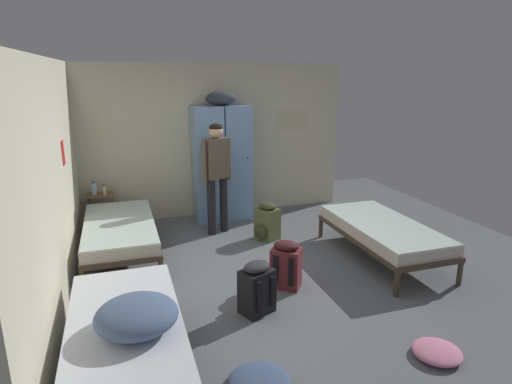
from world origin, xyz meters
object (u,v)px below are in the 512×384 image
shelf_unit (101,208)px  person_traveler (217,168)px  bed_right (383,231)px  backpack_black (256,288)px  locker_bank (222,161)px  clothes_pile_pink (437,352)px  bed_left_rear (120,229)px  backpack_olive (267,222)px  clothes_pile_denim (259,381)px  backpack_maroon (286,265)px  bedding_heap (137,315)px  bed_left_front (126,331)px  lotion_bottle (104,190)px  water_bottle (94,188)px

shelf_unit → person_traveler: 1.91m
bed_right → backpack_black: backpack_black is taller
locker_bank → shelf_unit: bearing=179.0°
locker_bank → clothes_pile_pink: (0.87, -4.12, -0.92)m
bed_right → bed_left_rear: (-3.23, 1.10, 0.00)m
backpack_olive → clothes_pile_denim: (-1.08, -2.89, -0.21)m
locker_bank → backpack_maroon: (0.11, -2.55, -0.71)m
bedding_heap → backpack_olive: bearing=53.2°
bed_left_front → clothes_pile_denim: bearing=-26.8°
bed_left_rear → clothes_pile_pink: 3.94m
bedding_heap → lotion_bottle: bedding_heap is taller
bed_left_front → bedding_heap: size_ratio=3.08×
bed_left_rear → shelf_unit: bearing=102.3°
person_traveler → water_bottle: person_traveler is taller
bed_left_rear → bedding_heap: size_ratio=3.08×
locker_bank → bed_left_rear: 2.08m
locker_bank → backpack_maroon: locker_bank is taller
bedding_heap → clothes_pile_pink: (2.43, -0.42, -0.56)m
backpack_olive → locker_bank: bearing=109.0°
clothes_pile_pink → person_traveler: bearing=107.5°
person_traveler → locker_bank: bearing=70.1°
locker_bank → bed_right: 2.78m
locker_bank → bed_right: (1.58, -2.22, -0.59)m
bed_left_front → water_bottle: bearing=95.3°
locker_bank → water_bottle: 2.00m
bed_left_rear → backpack_olive: bearing=0.1°
bed_left_front → bed_right: bearing=22.1°
water_bottle → lotion_bottle: bearing=-21.8°
shelf_unit → lotion_bottle: 0.31m
bed_left_front → backpack_black: bearing=24.1°
person_traveler → bed_left_rear: bearing=-161.4°
bedding_heap → backpack_maroon: 2.06m
bed_left_front → backpack_maroon: size_ratio=3.45×
backpack_black → water_bottle: bearing=118.0°
lotion_bottle → backpack_maroon: 3.22m
backpack_black → clothes_pile_pink: (1.25, -1.17, -0.21)m
backpack_olive → backpack_black: bearing=-112.5°
bed_left_rear → backpack_black: 2.24m
water_bottle → clothes_pile_pink: bearing=-55.7°
bed_left_front → bed_right: (3.23, 1.31, 0.00)m
person_traveler → lotion_bottle: person_traveler is taller
locker_bank → lotion_bottle: size_ratio=13.27×
backpack_olive → shelf_unit: bearing=153.4°
bed_right → lotion_bottle: bearing=147.1°
bedding_heap → person_traveler: bearing=66.6°
bedding_heap → clothes_pile_pink: size_ratio=1.49×
lotion_bottle → bed_left_front: bearing=-87.1°
backpack_black → clothes_pile_pink: size_ratio=1.33×
bed_left_front → shelf_unit: bearing=94.0°
lotion_bottle → clothes_pile_pink: (2.70, -4.12, -0.59)m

